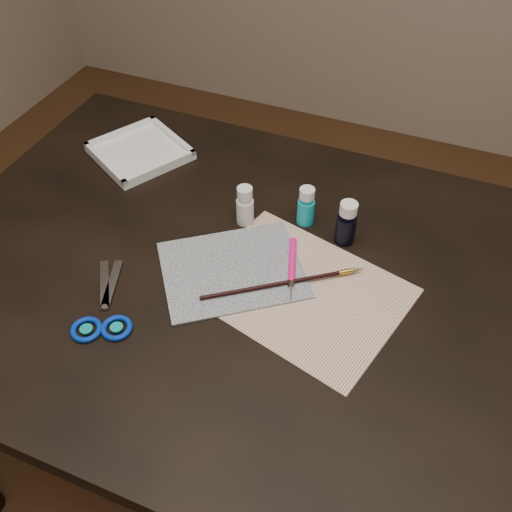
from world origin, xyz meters
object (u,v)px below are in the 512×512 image
at_px(paper, 299,290).
at_px(paint_bottle_navy, 347,223).
at_px(canvas, 233,270).
at_px(paint_bottle_cyan, 306,206).
at_px(palette_tray, 140,151).
at_px(paint_bottle_white, 245,205).
at_px(scissors, 101,299).

xyz_separation_m(paper, paint_bottle_navy, (0.04, 0.16, 0.05)).
height_order(canvas, paint_bottle_cyan, paint_bottle_cyan).
distance_m(canvas, paint_bottle_cyan, 0.20).
bearing_deg(palette_tray, paint_bottle_white, -20.70).
xyz_separation_m(canvas, scissors, (-0.19, -0.16, 0.00)).
relative_size(canvas, paint_bottle_navy, 2.74).
xyz_separation_m(paint_bottle_white, scissors, (-0.15, -0.29, -0.04)).
relative_size(paint_bottle_white, paint_bottle_navy, 0.91).
relative_size(paint_bottle_white, palette_tray, 0.46).
bearing_deg(scissors, palette_tray, -11.69).
distance_m(paint_bottle_white, paint_bottle_navy, 0.20).
bearing_deg(paint_bottle_navy, paper, -103.72).
xyz_separation_m(paint_bottle_cyan, paint_bottle_navy, (0.09, -0.02, 0.00)).
bearing_deg(paint_bottle_cyan, scissors, -128.21).
xyz_separation_m(canvas, palette_tray, (-0.35, 0.26, 0.01)).
height_order(canvas, scissors, scissors).
height_order(paper, paint_bottle_cyan, paint_bottle_cyan).
height_order(paint_bottle_navy, scissors, paint_bottle_navy).
relative_size(paint_bottle_cyan, scissors, 0.40).
xyz_separation_m(paint_bottle_white, paint_bottle_cyan, (0.11, 0.05, -0.00)).
xyz_separation_m(scissors, palette_tray, (-0.16, 0.41, 0.01)).
relative_size(canvas, paint_bottle_cyan, 3.05).
bearing_deg(canvas, paint_bottle_white, 103.28).
xyz_separation_m(paper, paint_bottle_cyan, (-0.05, 0.18, 0.04)).
xyz_separation_m(paint_bottle_white, paint_bottle_navy, (0.20, 0.02, 0.00)).
distance_m(scissors, palette_tray, 0.45).
height_order(paper, palette_tray, palette_tray).
distance_m(paint_bottle_cyan, palette_tray, 0.44).
relative_size(paper, paint_bottle_cyan, 4.27).
distance_m(paper, paint_bottle_white, 0.22).
height_order(paper, scissors, scissors).
distance_m(paper, scissors, 0.36).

